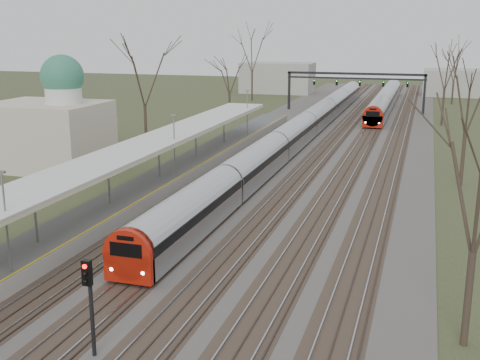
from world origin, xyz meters
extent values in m
cube|color=#474442|center=(0.00, 55.00, 0.05)|extent=(24.00, 160.00, 0.10)
cube|color=#4C3828|center=(-6.00, 55.00, 0.09)|extent=(2.60, 160.00, 0.06)
cube|color=gray|center=(-6.72, 55.00, 0.16)|extent=(0.07, 160.00, 0.12)
cube|color=gray|center=(-5.28, 55.00, 0.16)|extent=(0.07, 160.00, 0.12)
cube|color=#4C3828|center=(-2.50, 55.00, 0.09)|extent=(2.60, 160.00, 0.06)
cube|color=gray|center=(-3.22, 55.00, 0.16)|extent=(0.07, 160.00, 0.12)
cube|color=gray|center=(-1.78, 55.00, 0.16)|extent=(0.07, 160.00, 0.12)
cube|color=#4C3828|center=(1.00, 55.00, 0.09)|extent=(2.60, 160.00, 0.06)
cube|color=gray|center=(0.28, 55.00, 0.16)|extent=(0.07, 160.00, 0.12)
cube|color=gray|center=(1.72, 55.00, 0.16)|extent=(0.07, 160.00, 0.12)
cube|color=#4C3828|center=(4.50, 55.00, 0.09)|extent=(2.60, 160.00, 0.06)
cube|color=gray|center=(3.78, 55.00, 0.16)|extent=(0.07, 160.00, 0.12)
cube|color=gray|center=(5.22, 55.00, 0.16)|extent=(0.07, 160.00, 0.12)
cube|color=#4C3828|center=(8.00, 55.00, 0.09)|extent=(2.60, 160.00, 0.06)
cube|color=gray|center=(7.28, 55.00, 0.16)|extent=(0.07, 160.00, 0.12)
cube|color=gray|center=(8.72, 55.00, 0.16)|extent=(0.07, 160.00, 0.12)
cube|color=#9E9B93|center=(-9.05, 37.50, 0.50)|extent=(3.50, 69.00, 1.00)
cylinder|color=slate|center=(-9.05, 18.00, 2.50)|extent=(0.14, 0.14, 3.00)
cylinder|color=slate|center=(-9.05, 26.00, 2.50)|extent=(0.14, 0.14, 3.00)
cylinder|color=slate|center=(-9.05, 34.00, 2.50)|extent=(0.14, 0.14, 3.00)
cylinder|color=slate|center=(-9.05, 42.00, 2.50)|extent=(0.14, 0.14, 3.00)
cylinder|color=slate|center=(-9.05, 50.00, 2.50)|extent=(0.14, 0.14, 3.00)
cube|color=silver|center=(-9.05, 33.00, 4.05)|extent=(4.10, 50.00, 0.12)
cube|color=beige|center=(-9.05, 33.00, 3.88)|extent=(4.10, 50.00, 0.25)
cube|color=beige|center=(-22.00, 38.00, 3.00)|extent=(10.00, 8.00, 6.00)
cylinder|color=silver|center=(-20.00, 38.00, 7.20)|extent=(3.20, 3.20, 2.50)
sphere|color=#2D7157|center=(-20.00, 38.00, 8.40)|extent=(3.80, 3.80, 3.80)
cube|color=black|center=(-10.00, 85.00, 3.00)|extent=(0.35, 0.35, 6.00)
cube|color=black|center=(10.50, 85.00, 3.00)|extent=(0.35, 0.35, 6.00)
cube|color=black|center=(0.25, 85.00, 5.90)|extent=(21.00, 0.35, 0.35)
cube|color=black|center=(0.25, 85.00, 5.20)|extent=(21.00, 0.25, 0.25)
cube|color=black|center=(-6.00, 84.80, 4.50)|extent=(0.32, 0.22, 0.85)
sphere|color=#0CFF19|center=(-6.00, 84.66, 4.75)|extent=(0.16, 0.16, 0.16)
cube|color=black|center=(-2.50, 84.80, 4.50)|extent=(0.32, 0.22, 0.85)
sphere|color=#0CFF19|center=(-2.50, 84.66, 4.75)|extent=(0.16, 0.16, 0.16)
cube|color=black|center=(1.00, 84.80, 4.50)|extent=(0.32, 0.22, 0.85)
sphere|color=#0CFF19|center=(1.00, 84.66, 4.75)|extent=(0.16, 0.16, 0.16)
cube|color=black|center=(4.50, 84.80, 4.50)|extent=(0.32, 0.22, 0.85)
sphere|color=#0CFF19|center=(4.50, 84.66, 4.75)|extent=(0.16, 0.16, 0.16)
cube|color=black|center=(8.00, 84.80, 4.50)|extent=(0.32, 0.22, 0.85)
sphere|color=#0CFF19|center=(8.00, 84.66, 4.75)|extent=(0.16, 0.16, 0.16)
cylinder|color=#2D231C|center=(-17.00, 48.00, 2.48)|extent=(0.30, 0.30, 4.95)
cylinder|color=#2D231C|center=(13.00, 15.00, 2.02)|extent=(0.30, 0.30, 4.05)
cylinder|color=#2D231C|center=(14.00, 42.00, 2.25)|extent=(0.30, 0.30, 4.50)
cube|color=#ACAFB6|center=(-2.50, 61.06, 1.10)|extent=(2.55, 90.00, 1.60)
cylinder|color=#ACAFB6|center=(-2.50, 61.06, 1.75)|extent=(2.60, 89.70, 2.60)
cube|color=black|center=(-2.50, 61.06, 1.85)|extent=(2.62, 89.40, 0.55)
cube|color=#AA1809|center=(-2.50, 16.16, 1.05)|extent=(2.55, 0.50, 1.50)
cylinder|color=#AA1809|center=(-2.50, 16.21, 1.75)|extent=(2.60, 0.60, 2.60)
cube|color=black|center=(-2.50, 15.94, 2.05)|extent=(1.70, 0.12, 0.70)
sphere|color=white|center=(-3.35, 15.96, 0.95)|extent=(0.22, 0.22, 0.22)
sphere|color=white|center=(-1.65, 15.96, 0.95)|extent=(0.22, 0.22, 0.22)
cube|color=black|center=(-2.50, 61.06, 0.17)|extent=(1.80, 89.00, 0.35)
cube|color=#ACAFB6|center=(4.50, 91.28, 1.10)|extent=(2.55, 45.00, 1.60)
cylinder|color=#ACAFB6|center=(4.50, 91.28, 1.75)|extent=(2.60, 44.70, 2.60)
cube|color=black|center=(4.50, 91.28, 1.85)|extent=(2.62, 44.40, 0.55)
cube|color=#AA1809|center=(4.50, 68.88, 1.05)|extent=(2.55, 0.50, 1.50)
cylinder|color=#AA1809|center=(4.50, 68.93, 1.75)|extent=(2.60, 0.60, 2.60)
cube|color=black|center=(4.50, 68.66, 2.05)|extent=(1.70, 0.12, 0.70)
sphere|color=white|center=(3.65, 68.68, 0.95)|extent=(0.22, 0.22, 0.22)
sphere|color=white|center=(5.35, 68.68, 0.95)|extent=(0.22, 0.22, 0.22)
cube|color=black|center=(4.50, 91.28, 0.17)|extent=(1.80, 44.00, 0.35)
cylinder|color=black|center=(-0.75, 9.82, 2.00)|extent=(0.16, 0.16, 4.00)
cube|color=black|center=(-0.75, 9.67, 3.60)|extent=(0.35, 0.22, 1.00)
sphere|color=#FF0C05|center=(-0.75, 9.54, 3.90)|extent=(0.18, 0.18, 0.18)
camera|label=1|loc=(10.87, -8.55, 12.38)|focal=45.00mm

